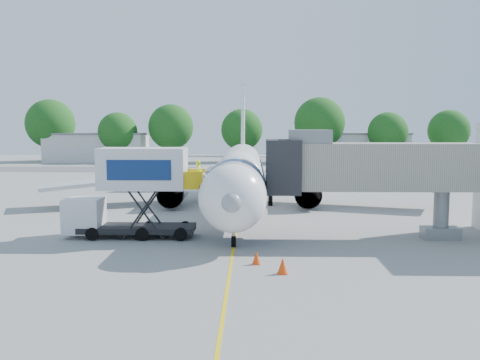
{
  "coord_description": "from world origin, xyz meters",
  "views": [
    {
      "loc": [
        1.06,
        -39.22,
        6.94
      ],
      "look_at": [
        0.23,
        -3.61,
        3.2
      ],
      "focal_mm": 40.0,
      "sensor_mm": 36.0,
      "label": 1
    }
  ],
  "objects_px": {
    "jet_bridge": "(368,167)",
    "catering_hiloader": "(133,193)",
    "aircraft": "(239,173)",
    "ground_tug": "(154,275)"
  },
  "relations": [
    {
      "from": "catering_hiloader",
      "to": "ground_tug",
      "type": "xyz_separation_m",
      "value": [
        3.26,
        -10.74,
        -2.03
      ]
    },
    {
      "from": "aircraft",
      "to": "jet_bridge",
      "type": "height_order",
      "value": "aircraft"
    },
    {
      "from": "aircraft",
      "to": "jet_bridge",
      "type": "bearing_deg",
      "value": -54.3
    },
    {
      "from": "aircraft",
      "to": "ground_tug",
      "type": "xyz_separation_m",
      "value": [
        -3.01,
        -21.86,
        -2.22
      ]
    },
    {
      "from": "catering_hiloader",
      "to": "ground_tug",
      "type": "height_order",
      "value": "catering_hiloader"
    },
    {
      "from": "jet_bridge",
      "to": "catering_hiloader",
      "type": "relative_size",
      "value": 1.64
    },
    {
      "from": "ground_tug",
      "to": "catering_hiloader",
      "type": "bearing_deg",
      "value": 128.25
    },
    {
      "from": "aircraft",
      "to": "ground_tug",
      "type": "distance_m",
      "value": 22.18
    },
    {
      "from": "aircraft",
      "to": "catering_hiloader",
      "type": "distance_m",
      "value": 12.77
    },
    {
      "from": "jet_bridge",
      "to": "catering_hiloader",
      "type": "distance_m",
      "value": 14.35
    }
  ]
}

